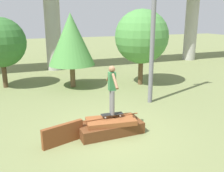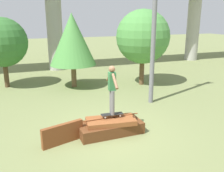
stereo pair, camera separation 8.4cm
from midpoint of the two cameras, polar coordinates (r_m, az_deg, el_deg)
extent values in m
plane|color=olive|center=(8.60, -0.18, -10.62)|extent=(80.00, 80.00, 0.00)
cube|color=#5B3319|center=(8.52, -0.18, -9.48)|extent=(2.16, 1.02, 0.38)
cube|color=brown|center=(8.33, 0.00, -8.03)|extent=(1.71, 1.01, 0.17)
cylinder|color=brown|center=(8.37, -0.18, -7.17)|extent=(2.04, 0.04, 0.04)
cube|color=brown|center=(7.95, -10.89, -10.68)|extent=(1.34, 0.53, 0.63)
cube|color=black|center=(8.37, 0.29, -6.42)|extent=(0.76, 0.29, 0.01)
cylinder|color=silver|center=(8.54, 1.79, -6.35)|extent=(0.06, 0.03, 0.05)
cylinder|color=silver|center=(8.38, 2.19, -6.81)|extent=(0.06, 0.03, 0.05)
cylinder|color=silver|center=(8.41, -1.60, -6.71)|extent=(0.06, 0.03, 0.05)
cylinder|color=silver|center=(8.24, -1.27, -7.19)|extent=(0.06, 0.03, 0.05)
cylinder|color=slate|center=(8.30, 0.13, -3.53)|extent=(0.12, 0.12, 0.82)
cylinder|color=slate|center=(8.14, 0.46, -3.90)|extent=(0.12, 0.12, 0.82)
cube|color=#2D6638|center=(8.01, 0.30, 1.09)|extent=(0.24, 0.23, 0.60)
sphere|color=brown|center=(7.92, 0.30, 3.91)|extent=(0.21, 0.21, 0.21)
cylinder|color=brown|center=(8.31, -0.34, 2.20)|extent=(0.13, 0.52, 0.42)
cylinder|color=brown|center=(7.68, 1.00, 1.09)|extent=(0.13, 0.52, 0.42)
cylinder|color=#A8A59E|center=(18.75, -12.88, 12.77)|extent=(1.10, 1.10, 6.00)
cylinder|color=#A8A59E|center=(23.75, 18.18, 12.91)|extent=(1.10, 1.10, 6.00)
cylinder|color=slate|center=(11.00, 9.93, 16.53)|extent=(0.20, 0.20, 8.05)
cylinder|color=brown|center=(14.02, -8.54, 2.33)|extent=(0.28, 0.28, 1.25)
cone|color=#4C8E42|center=(13.70, -8.88, 10.52)|extent=(2.50, 2.50, 2.76)
cylinder|color=#4C3823|center=(14.96, -22.88, 2.30)|extent=(0.26, 0.26, 1.35)
sphere|color=#336B2D|center=(14.69, -23.62, 9.14)|extent=(2.64, 2.64, 2.64)
cylinder|color=brown|center=(14.44, 6.97, 3.20)|extent=(0.27, 0.27, 1.46)
sphere|color=#4C8E42|center=(14.15, 7.24, 11.13)|extent=(2.98, 2.98, 2.98)
camera|label=1|loc=(0.04, -89.70, 0.08)|focal=40.00mm
camera|label=2|loc=(0.04, 90.30, -0.08)|focal=40.00mm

